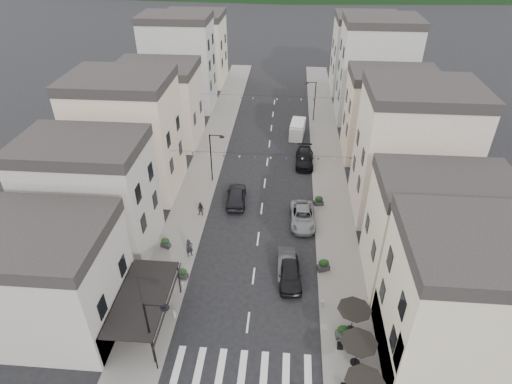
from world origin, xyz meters
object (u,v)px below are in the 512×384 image
at_px(pedestrian_a, 189,248).
at_px(parked_car_b, 287,265).
at_px(parked_car_c, 303,216).
at_px(parked_car_d, 304,158).
at_px(delivery_van, 297,129).
at_px(parked_car_a, 290,273).
at_px(pedestrian_b, 201,209).
at_px(parked_car_e, 236,196).

bearing_deg(pedestrian_a, parked_car_b, -41.56).
distance_m(parked_car_c, parked_car_d, 12.08).
relative_size(delivery_van, pedestrian_a, 2.61).
distance_m(parked_car_a, pedestrian_b, 12.45).
height_order(parked_car_c, pedestrian_a, pedestrian_a).
distance_m(delivery_van, pedestrian_b, 21.95).
xyz_separation_m(parked_car_a, pedestrian_b, (-9.19, 8.40, 0.08)).
distance_m(parked_car_a, pedestrian_a, 9.33).
height_order(parked_car_c, parked_car_d, parked_car_d).
xyz_separation_m(parked_car_c, parked_car_e, (-7.06, 2.97, 0.11)).
distance_m(parked_car_d, parked_car_e, 11.73).
height_order(parked_car_b, delivery_van, delivery_van).
relative_size(parked_car_c, pedestrian_b, 3.48).
height_order(parked_car_d, delivery_van, delivery_van).
bearing_deg(parked_car_e, parked_car_a, 114.23).
xyz_separation_m(parked_car_b, parked_car_c, (1.46, 7.10, 0.02)).
xyz_separation_m(parked_car_c, pedestrian_b, (-10.37, 0.19, 0.15)).
distance_m(parked_car_b, pedestrian_a, 8.85).
bearing_deg(parked_car_e, parked_car_b, 115.54).
bearing_deg(parked_car_d, parked_car_a, -93.52).
relative_size(parked_car_b, pedestrian_a, 2.39).
distance_m(parked_car_c, delivery_van, 19.84).
distance_m(parked_car_a, parked_car_c, 8.29).
bearing_deg(parked_car_a, parked_car_d, 80.93).
relative_size(parked_car_a, parked_car_d, 0.88).
bearing_deg(parked_car_e, pedestrian_a, 66.93).
bearing_deg(parked_car_b, pedestrian_a, 170.78).
bearing_deg(parked_car_c, parked_car_b, -104.11).
relative_size(parked_car_a, pedestrian_a, 2.58).
xyz_separation_m(parked_car_e, delivery_van, (6.51, 16.86, 0.22)).
bearing_deg(parked_car_c, parked_car_a, -100.67).
bearing_deg(pedestrian_b, parked_car_c, 9.85).
height_order(parked_car_b, pedestrian_b, pedestrian_b).
bearing_deg(pedestrian_b, parked_car_a, -31.51).
distance_m(parked_car_b, parked_car_c, 7.25).
relative_size(parked_car_b, pedestrian_b, 2.85).
bearing_deg(delivery_van, parked_car_a, -84.91).
distance_m(parked_car_d, pedestrian_a, 20.89).
relative_size(parked_car_e, pedestrian_b, 3.28).
height_order(parked_car_b, parked_car_c, parked_car_c).
height_order(delivery_van, pedestrian_a, delivery_van).
relative_size(parked_car_a, parked_car_b, 1.08).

